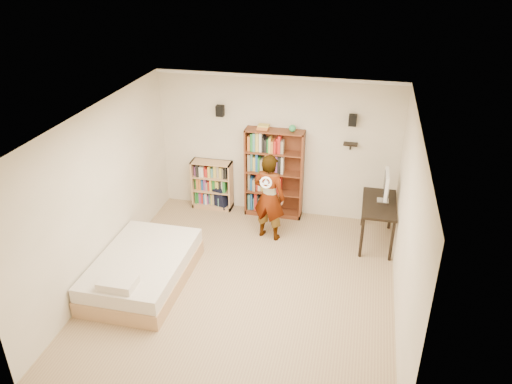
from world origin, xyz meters
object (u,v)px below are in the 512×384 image
at_px(tall_bookshelf, 274,174).
at_px(low_bookshelf, 212,185).
at_px(computer_desk, 377,223).
at_px(person, 269,197).
at_px(daybed, 142,266).

bearing_deg(tall_bookshelf, low_bookshelf, 179.46).
height_order(tall_bookshelf, computer_desk, tall_bookshelf).
bearing_deg(person, tall_bookshelf, -71.00).
bearing_deg(daybed, tall_bookshelf, 58.86).
xyz_separation_m(computer_desk, daybed, (-3.52, -1.99, -0.09)).
bearing_deg(person, daybed, 60.56).
xyz_separation_m(low_bookshelf, person, (1.31, -0.85, 0.31)).
height_order(daybed, person, person).
height_order(tall_bookshelf, person, tall_bookshelf).
height_order(low_bookshelf, daybed, low_bookshelf).
height_order(computer_desk, daybed, computer_desk).
xyz_separation_m(tall_bookshelf, low_bookshelf, (-1.24, 0.01, -0.37)).
bearing_deg(computer_desk, low_bookshelf, 169.20).
distance_m(tall_bookshelf, low_bookshelf, 1.29).
bearing_deg(person, computer_desk, -158.84).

